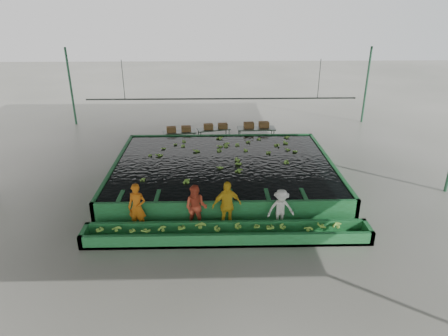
{
  "coord_description": "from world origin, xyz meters",
  "views": [
    {
      "loc": [
        -0.42,
        -15.45,
        7.78
      ],
      "look_at": [
        0.0,
        0.5,
        1.0
      ],
      "focal_mm": 32.0,
      "sensor_mm": 36.0,
      "label": 1
    }
  ],
  "objects_px": {
    "packing_table_mid": "(214,135)",
    "box_stack_left": "(179,132)",
    "worker_a": "(137,207)",
    "packing_table_left": "(180,139)",
    "box_stack_right": "(256,127)",
    "box_stack_mid": "(216,129)",
    "flotation_tank": "(223,170)",
    "worker_b": "(196,208)",
    "worker_d": "(281,209)",
    "worker_c": "(227,205)",
    "packing_table_right": "(256,136)",
    "sorting_trough": "(227,234)"
  },
  "relations": [
    {
      "from": "box_stack_left",
      "to": "box_stack_right",
      "type": "distance_m",
      "value": 4.44
    },
    {
      "from": "flotation_tank",
      "to": "sorting_trough",
      "type": "distance_m",
      "value": 5.1
    },
    {
      "from": "box_stack_mid",
      "to": "worker_d",
      "type": "bearing_deg",
      "value": -76.41
    },
    {
      "from": "sorting_trough",
      "to": "packing_table_left",
      "type": "height_order",
      "value": "packing_table_left"
    },
    {
      "from": "worker_a",
      "to": "flotation_tank",
      "type": "bearing_deg",
      "value": 64.42
    },
    {
      "from": "packing_table_left",
      "to": "sorting_trough",
      "type": "bearing_deg",
      "value": -76.36
    },
    {
      "from": "worker_a",
      "to": "packing_table_left",
      "type": "bearing_deg",
      "value": 95.9
    },
    {
      "from": "packing_table_left",
      "to": "box_stack_mid",
      "type": "xyz_separation_m",
      "value": [
        2.06,
        0.47,
        0.43
      ]
    },
    {
      "from": "worker_a",
      "to": "box_stack_mid",
      "type": "height_order",
      "value": "worker_a"
    },
    {
      "from": "box_stack_right",
      "to": "packing_table_mid",
      "type": "bearing_deg",
      "value": 174.04
    },
    {
      "from": "packing_table_left",
      "to": "flotation_tank",
      "type": "bearing_deg",
      "value": -63.21
    },
    {
      "from": "box_stack_left",
      "to": "box_stack_mid",
      "type": "height_order",
      "value": "box_stack_mid"
    },
    {
      "from": "worker_b",
      "to": "box_stack_mid",
      "type": "height_order",
      "value": "worker_b"
    },
    {
      "from": "sorting_trough",
      "to": "packing_table_mid",
      "type": "xyz_separation_m",
      "value": [
        -0.44,
        10.33,
        0.17
      ]
    },
    {
      "from": "box_stack_left",
      "to": "sorting_trough",
      "type": "bearing_deg",
      "value": -76.18
    },
    {
      "from": "packing_table_mid",
      "to": "box_stack_right",
      "type": "xyz_separation_m",
      "value": [
        2.45,
        -0.26,
        0.55
      ]
    },
    {
      "from": "sorting_trough",
      "to": "packing_table_left",
      "type": "distance_m",
      "value": 10.11
    },
    {
      "from": "packing_table_left",
      "to": "box_stack_mid",
      "type": "distance_m",
      "value": 2.16
    },
    {
      "from": "packing_table_mid",
      "to": "packing_table_left",
      "type": "bearing_deg",
      "value": -165.2
    },
    {
      "from": "worker_b",
      "to": "packing_table_left",
      "type": "height_order",
      "value": "worker_b"
    },
    {
      "from": "packing_table_left",
      "to": "packing_table_mid",
      "type": "relative_size",
      "value": 1.0
    },
    {
      "from": "packing_table_mid",
      "to": "box_stack_left",
      "type": "bearing_deg",
      "value": -165.49
    },
    {
      "from": "worker_b",
      "to": "box_stack_left",
      "type": "xyz_separation_m",
      "value": [
        -1.32,
        9.02,
        -0.02
      ]
    },
    {
      "from": "box_stack_left",
      "to": "box_stack_right",
      "type": "bearing_deg",
      "value": 3.3
    },
    {
      "from": "flotation_tank",
      "to": "worker_b",
      "type": "distance_m",
      "value": 4.46
    },
    {
      "from": "worker_d",
      "to": "packing_table_left",
      "type": "distance_m",
      "value": 10.02
    },
    {
      "from": "worker_a",
      "to": "box_stack_right",
      "type": "distance_m",
      "value": 10.64
    },
    {
      "from": "packing_table_mid",
      "to": "worker_c",
      "type": "bearing_deg",
      "value": -87.31
    },
    {
      "from": "box_stack_right",
      "to": "flotation_tank",
      "type": "bearing_deg",
      "value": -112.03
    },
    {
      "from": "box_stack_left",
      "to": "box_stack_mid",
      "type": "bearing_deg",
      "value": 12.71
    },
    {
      "from": "worker_b",
      "to": "box_stack_left",
      "type": "height_order",
      "value": "worker_b"
    },
    {
      "from": "worker_c",
      "to": "packing_table_right",
      "type": "height_order",
      "value": "worker_c"
    },
    {
      "from": "worker_a",
      "to": "packing_table_right",
      "type": "relative_size",
      "value": 0.84
    },
    {
      "from": "packing_table_mid",
      "to": "box_stack_left",
      "type": "height_order",
      "value": "box_stack_left"
    },
    {
      "from": "worker_c",
      "to": "flotation_tank",
      "type": "bearing_deg",
      "value": 72.06
    },
    {
      "from": "packing_table_left",
      "to": "packing_table_right",
      "type": "height_order",
      "value": "packing_table_right"
    },
    {
      "from": "worker_a",
      "to": "box_stack_mid",
      "type": "distance_m",
      "value": 9.92
    },
    {
      "from": "flotation_tank",
      "to": "packing_table_right",
      "type": "relative_size",
      "value": 4.67
    },
    {
      "from": "packing_table_left",
      "to": "box_stack_right",
      "type": "bearing_deg",
      "value": 3.36
    },
    {
      "from": "packing_table_right",
      "to": "box_stack_mid",
      "type": "bearing_deg",
      "value": 172.8
    },
    {
      "from": "flotation_tank",
      "to": "packing_table_left",
      "type": "relative_size",
      "value": 5.38
    },
    {
      "from": "worker_a",
      "to": "worker_b",
      "type": "distance_m",
      "value": 2.11
    },
    {
      "from": "packing_table_left",
      "to": "packing_table_right",
      "type": "distance_m",
      "value": 4.39
    },
    {
      "from": "flotation_tank",
      "to": "packing_table_left",
      "type": "distance_m",
      "value": 5.29
    },
    {
      "from": "flotation_tank",
      "to": "packing_table_right",
      "type": "height_order",
      "value": "packing_table_right"
    },
    {
      "from": "flotation_tank",
      "to": "worker_b",
      "type": "xyz_separation_m",
      "value": [
        -1.09,
        -4.3,
        0.41
      ]
    },
    {
      "from": "worker_a",
      "to": "box_stack_left",
      "type": "distance_m",
      "value": 9.06
    },
    {
      "from": "sorting_trough",
      "to": "packing_table_right",
      "type": "height_order",
      "value": "packing_table_right"
    },
    {
      "from": "worker_c",
      "to": "packing_table_mid",
      "type": "height_order",
      "value": "worker_c"
    },
    {
      "from": "worker_c",
      "to": "packing_table_right",
      "type": "xyz_separation_m",
      "value": [
        2.0,
        9.2,
        -0.45
      ]
    }
  ]
}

